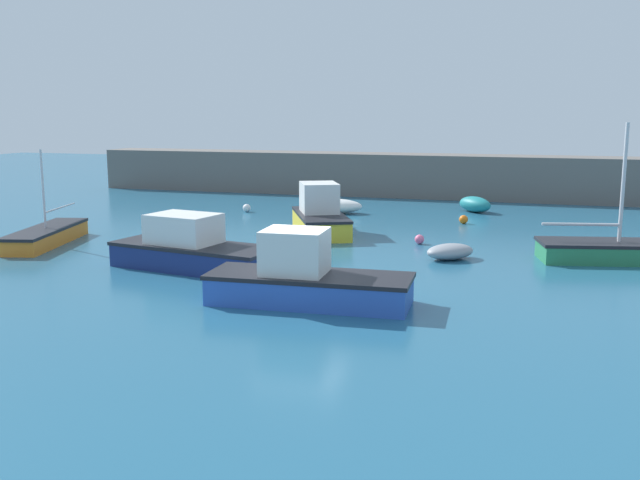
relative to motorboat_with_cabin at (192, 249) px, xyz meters
name	(u,v)px	position (x,y,z in m)	size (l,w,h in m)	color
ground_plane	(302,300)	(4.90, -2.49, -0.80)	(120.00, 120.00, 0.20)	#235B7A
harbor_breakwater	(434,176)	(4.90, 23.72, 0.66)	(46.22, 3.02, 2.72)	#66605B
motorboat_with_cabin	(192,249)	(0.00, 0.00, 0.00)	(6.30, 3.18, 1.91)	navy
cabin_cruiser_white	(320,215)	(2.06, 8.41, 0.11)	(4.08, 5.56, 2.25)	yellow
dinghy_near_pier	(450,252)	(8.42, 4.28, -0.41)	(2.17, 2.12, 0.59)	gray
rowboat_blue_near	(334,206)	(0.89, 14.72, -0.31)	(3.16, 1.71, 0.78)	white
sailboat_short_mast	(618,251)	(14.33, 5.74, -0.30)	(5.97, 3.13, 5.04)	#287A4C
sailboat_twin_hulled	(46,236)	(-7.91, 2.35, -0.34)	(2.77, 5.83, 3.92)	orange
fishing_dinghy_green	(475,204)	(8.10, 17.43, -0.27)	(2.38, 2.39, 0.85)	teal
motorboat_grey_hull	(306,279)	(5.25, -3.17, 0.01)	(5.94, 2.37, 2.14)	#2D56B7
mooring_buoy_red	(178,232)	(-3.42, 5.26, -0.41)	(0.59, 0.59, 0.59)	red
mooring_buoy_orange	(464,219)	(7.97, 13.04, -0.48)	(0.43, 0.43, 0.43)	orange
mooring_buoy_white	(247,208)	(-3.82, 13.74, -0.48)	(0.43, 0.43, 0.43)	white
mooring_buoy_pink	(419,239)	(6.81, 7.04, -0.50)	(0.39, 0.39, 0.39)	#EA668C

